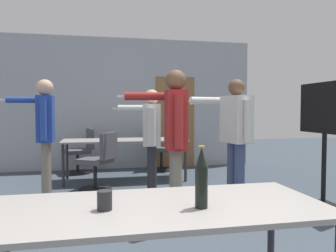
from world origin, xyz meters
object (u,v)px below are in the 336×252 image
object	(u,v)px
person_right_polo	(45,126)
person_far_watching	(151,133)
person_left_plaid	(235,129)
office_chair_far_right	(81,153)
person_near_casual	(174,130)
tv_screen	(325,130)
office_chair_near_pushed	(99,163)
beer_bottle	(201,179)
office_chair_mid_tucked	(158,150)
drink_cup	(105,200)

from	to	relation	value
person_right_polo	person_far_watching	bearing A→B (deg)	-97.94
person_left_plaid	person_far_watching	distance (m)	1.23
office_chair_far_right	person_near_casual	bearing A→B (deg)	-174.89
tv_screen	office_chair_near_pushed	distance (m)	3.36
person_near_casual	beer_bottle	world-z (taller)	person_near_casual
person_far_watching	person_right_polo	world-z (taller)	person_right_polo
person_right_polo	office_chair_near_pushed	size ratio (longest dim) A/B	1.85
office_chair_mid_tucked	drink_cup	world-z (taller)	office_chair_mid_tucked
tv_screen	person_far_watching	bearing A→B (deg)	-115.25
person_left_plaid	drink_cup	bearing A→B (deg)	135.22
drink_cup	office_chair_mid_tucked	bearing A→B (deg)	77.01
office_chair_far_right	person_far_watching	bearing A→B (deg)	-167.18
tv_screen	person_left_plaid	size ratio (longest dim) A/B	0.96
office_chair_near_pushed	person_left_plaid	bearing A→B (deg)	-86.08
person_near_casual	drink_cup	xyz separation A→B (m)	(-0.81, -1.86, -0.26)
person_far_watching	drink_cup	bearing A→B (deg)	175.88
person_left_plaid	person_right_polo	size ratio (longest dim) A/B	1.00
office_chair_near_pushed	person_far_watching	bearing A→B (deg)	-92.45
drink_cup	office_chair_far_right	bearing A→B (deg)	94.63
office_chair_mid_tucked	person_far_watching	bearing A→B (deg)	4.82
beer_bottle	office_chair_far_right	bearing A→B (deg)	100.23
office_chair_mid_tucked	beer_bottle	world-z (taller)	beer_bottle
tv_screen	drink_cup	distance (m)	3.51
tv_screen	drink_cup	size ratio (longest dim) A/B	15.81
person_near_casual	person_left_plaid	bearing A→B (deg)	-51.75
office_chair_far_right	office_chair_near_pushed	world-z (taller)	office_chair_near_pushed
person_left_plaid	drink_cup	size ratio (longest dim) A/B	16.41
person_far_watching	office_chair_mid_tucked	bearing A→B (deg)	-3.47
person_right_polo	drink_cup	world-z (taller)	person_right_polo
person_near_casual	person_left_plaid	distance (m)	1.23
beer_bottle	drink_cup	distance (m)	0.54
tv_screen	person_right_polo	bearing A→B (deg)	-107.74
office_chair_near_pushed	office_chair_far_right	bearing A→B (deg)	46.03
person_right_polo	office_chair_near_pushed	xyz separation A→B (m)	(0.76, 0.38, -0.62)
tv_screen	person_right_polo	size ratio (longest dim) A/B	0.96
office_chair_mid_tucked	drink_cup	xyz separation A→B (m)	(-1.19, -5.14, 0.38)
drink_cup	tv_screen	bearing A→B (deg)	35.01
office_chair_near_pushed	person_right_polo	bearing A→B (deg)	149.39
office_chair_mid_tucked	beer_bottle	distance (m)	5.27
tv_screen	person_right_polo	world-z (taller)	person_right_polo
drink_cup	person_far_watching	bearing A→B (deg)	76.74
drink_cup	office_chair_near_pushed	bearing A→B (deg)	90.78
tv_screen	office_chair_near_pushed	bearing A→B (deg)	-118.08
person_near_casual	person_right_polo	world-z (taller)	person_near_casual
office_chair_mid_tucked	office_chair_near_pushed	bearing A→B (deg)	-20.68
person_left_plaid	drink_cup	distance (m)	3.13
person_right_polo	beer_bottle	bearing A→B (deg)	-159.69
person_left_plaid	office_chair_near_pushed	distance (m)	2.23
beer_bottle	person_near_casual	bearing A→B (deg)	81.62
tv_screen	person_far_watching	size ratio (longest dim) A/B	1.04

